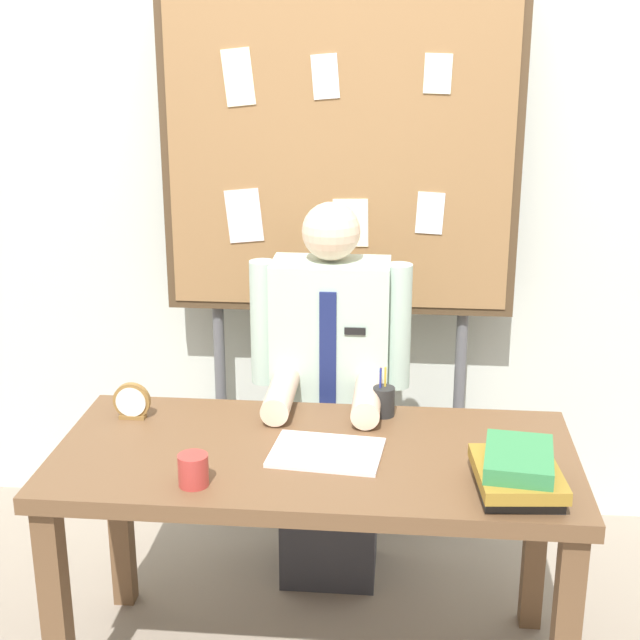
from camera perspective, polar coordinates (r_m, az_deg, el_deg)
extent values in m
cube|color=silver|center=(3.61, 1.42, 8.21)|extent=(6.40, 0.08, 2.70)
cube|color=brown|center=(2.74, -0.33, -8.56)|extent=(1.53, 0.72, 0.05)
cube|color=brown|center=(2.84, -15.97, -17.22)|extent=(0.07, 0.07, 0.71)
cube|color=brown|center=(3.31, -12.26, -11.46)|extent=(0.07, 0.07, 0.71)
cube|color=brown|center=(3.21, 13.20, -12.59)|extent=(0.07, 0.07, 0.71)
cube|color=#2D2D33|center=(3.47, 0.62, -12.12)|extent=(0.34, 0.30, 0.44)
cube|color=#B2CCBC|center=(3.21, 0.65, -2.87)|extent=(0.40, 0.22, 0.75)
sphere|color=beige|center=(3.08, 0.69, 5.50)|extent=(0.20, 0.20, 0.20)
cylinder|color=#B2CCBC|center=(3.17, -3.51, -0.15)|extent=(0.09, 0.09, 0.43)
cylinder|color=#B2CCBC|center=(3.13, 4.83, -0.39)|extent=(0.09, 0.09, 0.43)
cylinder|color=beige|center=(2.99, -2.45, -4.65)|extent=(0.09, 0.30, 0.09)
cylinder|color=beige|center=(2.97, 2.94, -4.84)|extent=(0.09, 0.30, 0.09)
cube|color=navy|center=(3.09, 0.48, -2.63)|extent=(0.06, 0.01, 0.49)
cube|color=black|center=(3.04, 2.17, -0.70)|extent=(0.07, 0.01, 0.02)
cube|color=#4C3823|center=(3.39, 1.20, 10.63)|extent=(1.31, 0.05, 1.23)
cube|color=olive|center=(3.37, 1.19, 10.61)|extent=(1.25, 0.04, 1.17)
cylinder|color=#59595E|center=(3.76, -6.11, -5.48)|extent=(0.04, 0.04, 0.94)
cylinder|color=#59595E|center=(3.70, 8.51, -6.00)|extent=(0.04, 0.04, 0.94)
cube|color=white|center=(3.33, 0.33, 14.81)|extent=(0.10, 0.00, 0.16)
cube|color=#F4EFCC|center=(3.37, -5.07, 14.72)|extent=(0.12, 0.00, 0.21)
cube|color=#F4EFCC|center=(3.39, 1.90, 6.01)|extent=(0.13, 0.00, 0.18)
cube|color=white|center=(3.38, 6.82, 6.57)|extent=(0.10, 0.00, 0.16)
cube|color=silver|center=(3.44, -4.71, 6.43)|extent=(0.15, 0.00, 0.21)
cube|color=silver|center=(3.32, 7.30, 14.87)|extent=(0.10, 0.00, 0.14)
cube|color=#262626|center=(2.55, 12.16, -10.04)|extent=(0.22, 0.24, 0.04)
cube|color=olive|center=(2.54, 12.09, -9.24)|extent=(0.24, 0.31, 0.04)
cube|color=#337F47|center=(2.52, 12.18, -8.38)|extent=(0.21, 0.27, 0.05)
cube|color=silver|center=(2.71, 0.40, -8.19)|extent=(0.34, 0.27, 0.01)
cylinder|color=olive|center=(2.98, -11.55, -4.91)|extent=(0.12, 0.02, 0.12)
cylinder|color=white|center=(2.97, -11.62, -5.00)|extent=(0.10, 0.00, 0.10)
cube|color=olive|center=(3.00, -11.48, -5.84)|extent=(0.08, 0.04, 0.01)
cylinder|color=#B23833|center=(2.54, -7.83, -9.17)|extent=(0.08, 0.08, 0.09)
cylinder|color=#262626|center=(2.95, 3.96, -5.05)|extent=(0.07, 0.07, 0.09)
cylinder|color=#263399|center=(2.94, 3.74, -4.32)|extent=(0.01, 0.01, 0.15)
cylinder|color=maroon|center=(2.94, 3.75, -4.29)|extent=(0.01, 0.01, 0.15)
cylinder|color=gold|center=(2.95, 4.04, -4.24)|extent=(0.01, 0.01, 0.15)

